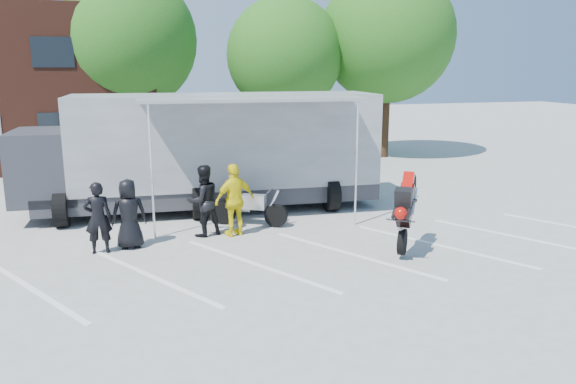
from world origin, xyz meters
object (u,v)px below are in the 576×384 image
tree_mid (285,55)px  spectator_leather_a (129,214)px  parked_motorcycle (250,225)px  tree_left (128,41)px  spectator_leather_c (203,201)px  transporter_truck (213,209)px  spectator_hivis (235,200)px  tree_right (387,36)px  spectator_leather_b (98,218)px  stunt_bike_rider (406,249)px

tree_mid → spectator_leather_a: bearing=-122.4°
tree_mid → parked_motorcycle: bearing=-111.4°
tree_left → spectator_leather_c: (1.38, -12.37, -4.61)m
parked_motorcycle → spectator_leather_c: bearing=140.6°
transporter_truck → spectator_hivis: bearing=-84.1°
tree_right → spectator_leather_b: bearing=-138.9°
tree_left → tree_mid: (7.00, -1.00, -0.62)m
transporter_truck → stunt_bike_rider: 6.70m
tree_left → tree_right: tree_right is taller
spectator_leather_a → spectator_hivis: (2.73, 0.28, 0.10)m
tree_mid → tree_right: (5.00, -0.50, 0.93)m
tree_left → transporter_truck: (2.06, -9.58, -5.57)m
tree_left → spectator_hivis: (2.19, -12.61, -4.59)m
tree_mid → stunt_bike_rider: tree_mid is taller
spectator_hivis → spectator_leather_a: bearing=-11.7°
parked_motorcycle → spectator_leather_a: (-3.31, -1.09, 0.88)m
tree_mid → spectator_leather_c: 13.29m
spectator_leather_b → spectator_hivis: spectator_hivis is taller
transporter_truck → spectator_leather_b: transporter_truck is taller
tree_mid → transporter_truck: 11.07m
tree_right → spectator_leather_c: bearing=-134.3°
parked_motorcycle → spectator_leather_c: spectator_leather_c is taller
tree_left → spectator_leather_a: size_ratio=4.94×
spectator_leather_c → spectator_hivis: 0.84m
parked_motorcycle → spectator_hivis: 1.40m
transporter_truck → tree_left: bearing=105.7°
parked_motorcycle → spectator_leather_a: 3.60m
tree_mid → spectator_hivis: (-4.81, -11.61, -3.97)m
tree_left → parked_motorcycle: (2.77, -11.79, -5.57)m
spectator_hivis → tree_mid: bearing=-130.1°
transporter_truck → stunt_bike_rider: (3.96, -5.41, 0.00)m
transporter_truck → parked_motorcycle: 2.33m
stunt_bike_rider → spectator_leather_b: size_ratio=1.19×
parked_motorcycle → tree_left: bearing=41.5°
spectator_hivis → stunt_bike_rider: bearing=130.7°
transporter_truck → stunt_bike_rider: size_ratio=5.38×
tree_left → spectator_leather_b: bearing=-95.5°
tree_left → spectator_leather_b: (-1.26, -13.08, -4.68)m
tree_left → spectator_leather_a: bearing=-92.4°
stunt_bike_rider → spectator_leather_a: size_ratio=1.20×
parked_motorcycle → stunt_bike_rider: stunt_bike_rider is taller
spectator_leather_c → tree_mid: bearing=-135.9°
transporter_truck → tree_right: bearing=42.7°
tree_mid → spectator_leather_c: size_ratio=4.01×
parked_motorcycle → spectator_hivis: spectator_hivis is taller
transporter_truck → spectator_leather_c: size_ratio=5.92×
transporter_truck → spectator_leather_c: bearing=-100.1°
tree_right → spectator_hivis: tree_right is taller
parked_motorcycle → spectator_leather_c: 1.79m
tree_mid → parked_motorcycle: 12.60m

